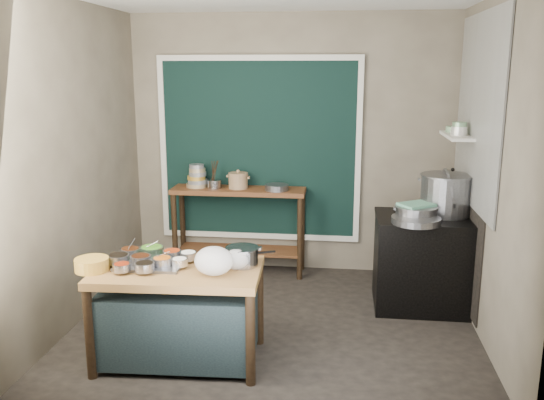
# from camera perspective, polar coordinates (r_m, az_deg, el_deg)

# --- Properties ---
(floor) EXTENTS (3.50, 3.00, 0.02)m
(floor) POSITION_cam_1_polar(r_m,az_deg,el_deg) (5.27, 0.28, -12.14)
(floor) COLOR #2E2823
(floor) RESTS_ON ground
(back_wall) EXTENTS (3.50, 0.02, 2.80)m
(back_wall) POSITION_cam_1_polar(r_m,az_deg,el_deg) (6.33, 1.92, 5.46)
(back_wall) COLOR #766C5B
(back_wall) RESTS_ON floor
(left_wall) EXTENTS (0.02, 3.00, 2.80)m
(left_wall) POSITION_cam_1_polar(r_m,az_deg,el_deg) (5.34, -18.85, 3.38)
(left_wall) COLOR #766C5B
(left_wall) RESTS_ON floor
(right_wall) EXTENTS (0.02, 3.00, 2.80)m
(right_wall) POSITION_cam_1_polar(r_m,az_deg,el_deg) (4.95, 20.98, 2.52)
(right_wall) COLOR #766C5B
(right_wall) RESTS_ON floor
(curtain_panel) EXTENTS (2.10, 0.02, 1.90)m
(curtain_panel) POSITION_cam_1_polar(r_m,az_deg,el_deg) (6.33, -1.29, 5.02)
(curtain_panel) COLOR black
(curtain_panel) RESTS_ON back_wall
(curtain_frame) EXTENTS (2.22, 0.03, 2.02)m
(curtain_frame) POSITION_cam_1_polar(r_m,az_deg,el_deg) (6.32, -1.30, 5.00)
(curtain_frame) COLOR beige
(curtain_frame) RESTS_ON back_wall
(tile_panel) EXTENTS (0.02, 1.70, 1.70)m
(tile_panel) POSITION_cam_1_polar(r_m,az_deg,el_deg) (5.43, 19.74, 8.26)
(tile_panel) COLOR #B2B2AA
(tile_panel) RESTS_ON right_wall
(soot_patch) EXTENTS (0.01, 1.30, 1.30)m
(soot_patch) POSITION_cam_1_polar(r_m,az_deg,el_deg) (5.72, 18.71, -3.20)
(soot_patch) COLOR black
(soot_patch) RESTS_ON right_wall
(wall_shelf) EXTENTS (0.22, 0.70, 0.03)m
(wall_shelf) POSITION_cam_1_polar(r_m,az_deg,el_deg) (5.72, 17.88, 6.07)
(wall_shelf) COLOR beige
(wall_shelf) RESTS_ON right_wall
(prep_table) EXTENTS (1.28, 0.78, 0.75)m
(prep_table) POSITION_cam_1_polar(r_m,az_deg,el_deg) (4.56, -9.16, -11.15)
(prep_table) COLOR #8F5E34
(prep_table) RESTS_ON floor
(back_counter) EXTENTS (1.45, 0.40, 0.95)m
(back_counter) POSITION_cam_1_polar(r_m,az_deg,el_deg) (6.36, -3.28, -3.03)
(back_counter) COLOR #5D2F1A
(back_counter) RESTS_ON floor
(stove_block) EXTENTS (0.90, 0.68, 0.85)m
(stove_block) POSITION_cam_1_polar(r_m,az_deg,el_deg) (5.64, 14.80, -6.10)
(stove_block) COLOR black
(stove_block) RESTS_ON floor
(stove_top) EXTENTS (0.92, 0.69, 0.03)m
(stove_top) POSITION_cam_1_polar(r_m,az_deg,el_deg) (5.51, 15.06, -1.77)
(stove_top) COLOR black
(stove_top) RESTS_ON stove_block
(condiment_tray) EXTENTS (0.50, 0.36, 0.02)m
(condiment_tray) POSITION_cam_1_polar(r_m,az_deg,el_deg) (4.52, -11.89, -6.21)
(condiment_tray) COLOR gray
(condiment_tray) RESTS_ON prep_table
(condiment_bowls) EXTENTS (0.66, 0.52, 0.07)m
(condiment_bowls) POSITION_cam_1_polar(r_m,az_deg,el_deg) (4.53, -12.17, -5.62)
(condiment_bowls) COLOR gray
(condiment_bowls) RESTS_ON condiment_tray
(yellow_basin) EXTENTS (0.30, 0.30, 0.10)m
(yellow_basin) POSITION_cam_1_polar(r_m,az_deg,el_deg) (4.50, -17.42, -6.12)
(yellow_basin) COLOR #C27634
(yellow_basin) RESTS_ON prep_table
(saucepan) EXTENTS (0.35, 0.35, 0.14)m
(saucepan) POSITION_cam_1_polar(r_m,az_deg,el_deg) (4.41, -2.96, -5.59)
(saucepan) COLOR gray
(saucepan) RESTS_ON prep_table
(plastic_bag_a) EXTENTS (0.34, 0.32, 0.21)m
(plastic_bag_a) POSITION_cam_1_polar(r_m,az_deg,el_deg) (4.22, -5.78, -6.02)
(plastic_bag_a) COLOR white
(plastic_bag_a) RESTS_ON prep_table
(plastic_bag_b) EXTENTS (0.21, 0.18, 0.15)m
(plastic_bag_b) POSITION_cam_1_polar(r_m,az_deg,el_deg) (4.33, -3.60, -5.90)
(plastic_bag_b) COLOR white
(plastic_bag_b) RESTS_ON prep_table
(bowl_stack) EXTENTS (0.22, 0.22, 0.25)m
(bowl_stack) POSITION_cam_1_polar(r_m,az_deg,el_deg) (6.34, -7.43, 2.26)
(bowl_stack) COLOR tan
(bowl_stack) RESTS_ON back_counter
(utensil_cup) EXTENTS (0.17, 0.17, 0.09)m
(utensil_cup) POSITION_cam_1_polar(r_m,az_deg,el_deg) (6.26, -5.72, 1.59)
(utensil_cup) COLOR gray
(utensil_cup) RESTS_ON back_counter
(ceramic_crock) EXTENTS (0.27, 0.27, 0.15)m
(ceramic_crock) POSITION_cam_1_polar(r_m,az_deg,el_deg) (6.23, -3.37, 1.85)
(ceramic_crock) COLOR #8C714C
(ceramic_crock) RESTS_ON back_counter
(wide_bowl) EXTENTS (0.28, 0.28, 0.06)m
(wide_bowl) POSITION_cam_1_polar(r_m,az_deg,el_deg) (6.13, 0.46, 1.26)
(wide_bowl) COLOR gray
(wide_bowl) RESTS_ON back_counter
(stock_pot) EXTENTS (0.56, 0.56, 0.38)m
(stock_pot) POSITION_cam_1_polar(r_m,az_deg,el_deg) (5.59, 16.81, 0.50)
(stock_pot) COLOR gray
(stock_pot) RESTS_ON stove_top
(pot_lid) EXTENTS (0.12, 0.45, 0.45)m
(pot_lid) POSITION_cam_1_polar(r_m,az_deg,el_deg) (5.57, 17.13, 0.76)
(pot_lid) COLOR gray
(pot_lid) RESTS_ON stove_top
(steamer) EXTENTS (0.48, 0.48, 0.13)m
(steamer) POSITION_cam_1_polar(r_m,az_deg,el_deg) (5.37, 14.08, -1.22)
(steamer) COLOR gray
(steamer) RESTS_ON stove_top
(green_cloth) EXTENTS (0.36, 0.35, 0.02)m
(green_cloth) POSITION_cam_1_polar(r_m,az_deg,el_deg) (5.36, 14.12, -0.45)
(green_cloth) COLOR #508F6E
(green_cloth) RESTS_ON steamer
(shallow_pan) EXTENTS (0.51, 0.51, 0.06)m
(shallow_pan) POSITION_cam_1_polar(r_m,az_deg,el_deg) (5.25, 14.07, -1.96)
(shallow_pan) COLOR gray
(shallow_pan) RESTS_ON stove_top
(shelf_bowl_stack) EXTENTS (0.15, 0.15, 0.12)m
(shelf_bowl_stack) POSITION_cam_1_polar(r_m,az_deg,el_deg) (5.63, 18.10, 6.69)
(shelf_bowl_stack) COLOR silver
(shelf_bowl_stack) RESTS_ON wall_shelf
(shelf_bowl_green) EXTENTS (0.17, 0.17, 0.06)m
(shelf_bowl_green) POSITION_cam_1_polar(r_m,az_deg,el_deg) (5.90, 17.58, 6.70)
(shelf_bowl_green) COLOR gray
(shelf_bowl_green) RESTS_ON wall_shelf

